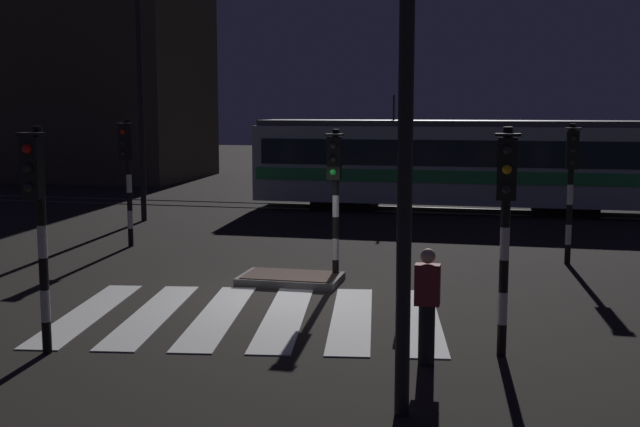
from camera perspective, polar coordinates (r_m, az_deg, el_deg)
The scene contains 16 objects.
ground_plane at distance 15.91m, azimuth -3.15°, elevation -5.92°, with size 120.00×120.00×0.00m, color black.
rail_near at distance 28.66m, azimuth 4.25°, elevation 0.16°, with size 80.00×0.12×0.03m, color #59595E.
rail_far at distance 30.06m, azimuth 4.67°, elevation 0.50°, with size 80.00×0.12×0.03m, color #59595E.
crosswalk_zebra at distance 14.43m, azimuth -4.93°, elevation -7.31°, with size 7.29×5.45×0.02m.
traffic_island at distance 17.09m, azimuth -2.11°, elevation -4.66°, with size 2.13×1.29×0.18m.
traffic_light_kerb_mid_left at distance 12.50m, azimuth -19.51°, elevation 0.52°, with size 0.36×0.42×3.44m.
traffic_light_corner_near_right at distance 11.95m, azimuth 13.11°, elevation 0.43°, with size 0.36×0.42×3.43m.
traffic_light_median_centre at distance 16.86m, azimuth 1.07°, elevation 2.26°, with size 0.36×0.42×3.26m.
traffic_light_corner_far_left at distance 21.77m, azimuth -13.61°, elevation 3.50°, with size 0.36×0.42×3.39m.
traffic_light_corner_far_right at distance 19.62m, azimuth 17.48°, elevation 2.81°, with size 0.36×0.42×3.33m.
street_lamp_trackside_left at distance 26.51m, azimuth -12.96°, elevation 10.10°, with size 0.44×1.21×7.93m.
street_lamp_near_kerb at distance 9.15m, azimuth 6.01°, elevation 12.18°, with size 0.44×1.21×7.00m.
tram at distance 28.92m, azimuth 9.42°, elevation 3.58°, with size 14.32×2.58×4.15m.
pedestrian_waiting_at_kerb at distance 11.70m, azimuth 7.64°, elevation -6.51°, with size 0.36×0.24×1.71m.
bollard_island_edge at distance 14.35m, azimuth 5.88°, elevation -5.15°, with size 0.12×0.12×1.11m.
building_backdrop at distance 44.22m, azimuth -16.33°, elevation 11.26°, with size 11.50×8.00×13.55m, color #42382D.
Camera 1 is at (4.34, -14.85, 3.71)m, focal length 44.88 mm.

